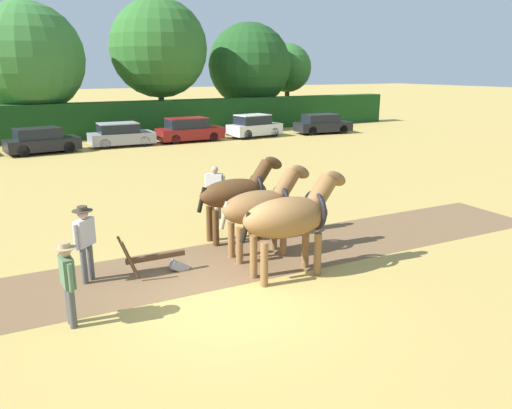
{
  "coord_description": "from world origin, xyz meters",
  "views": [
    {
      "loc": [
        -4.13,
        -8.8,
        4.76
      ],
      "look_at": [
        2.25,
        2.99,
        1.1
      ],
      "focal_mm": 35.0,
      "sensor_mm": 36.0,
      "label": 1
    }
  ],
  "objects_px": {
    "tree_right": "(287,68)",
    "parked_car_far_right": "(254,126)",
    "plow": "(161,261)",
    "draft_horse_trail_left": "(237,193)",
    "draft_horse_lead_left": "(291,217)",
    "farmer_beside_team": "(215,188)",
    "farmer_at_plow": "(85,238)",
    "farmer_onlooker_left": "(68,278)",
    "tree_center": "(159,48)",
    "tree_center_right": "(249,65)",
    "parked_car_center_right": "(121,135)",
    "draft_horse_lead_right": "(262,206)",
    "parked_car_right": "(189,130)",
    "parked_car_center": "(41,141)",
    "tree_center_left": "(28,58)",
    "parked_car_end_right": "(322,124)"
  },
  "relations": [
    {
      "from": "farmer_onlooker_left",
      "to": "plow",
      "type": "bearing_deg",
      "value": 31.18
    },
    {
      "from": "tree_right",
      "to": "tree_center",
      "type": "bearing_deg",
      "value": -168.13
    },
    {
      "from": "tree_center_right",
      "to": "parked_car_far_right",
      "type": "bearing_deg",
      "value": -115.55
    },
    {
      "from": "farmer_onlooker_left",
      "to": "parked_car_center_right",
      "type": "relative_size",
      "value": 0.42
    },
    {
      "from": "farmer_onlooker_left",
      "to": "tree_right",
      "type": "bearing_deg",
      "value": 48.72
    },
    {
      "from": "draft_horse_lead_left",
      "to": "draft_horse_lead_right",
      "type": "distance_m",
      "value": 1.47
    },
    {
      "from": "tree_center",
      "to": "draft_horse_lead_left",
      "type": "relative_size",
      "value": 3.47
    },
    {
      "from": "farmer_at_plow",
      "to": "parked_car_center_right",
      "type": "height_order",
      "value": "farmer_at_plow"
    },
    {
      "from": "draft_horse_lead_right",
      "to": "plow",
      "type": "height_order",
      "value": "draft_horse_lead_right"
    },
    {
      "from": "parked_car_right",
      "to": "parked_car_far_right",
      "type": "xyz_separation_m",
      "value": [
        4.9,
        -0.12,
        0.01
      ]
    },
    {
      "from": "farmer_onlooker_left",
      "to": "parked_car_center",
      "type": "xyz_separation_m",
      "value": [
        1.75,
        22.03,
        -0.27
      ]
    },
    {
      "from": "parked_car_center",
      "to": "parked_car_right",
      "type": "xyz_separation_m",
      "value": [
        9.32,
        0.5,
        0.05
      ]
    },
    {
      "from": "parked_car_center",
      "to": "parked_car_end_right",
      "type": "distance_m",
      "value": 19.73
    },
    {
      "from": "tree_center_left",
      "to": "parked_car_center_right",
      "type": "xyz_separation_m",
      "value": [
        4.32,
        -6.68,
        -4.71
      ]
    },
    {
      "from": "farmer_at_plow",
      "to": "farmer_onlooker_left",
      "type": "height_order",
      "value": "farmer_at_plow"
    },
    {
      "from": "farmer_at_plow",
      "to": "parked_car_center",
      "type": "height_order",
      "value": "farmer_at_plow"
    },
    {
      "from": "tree_center_left",
      "to": "tree_center_right",
      "type": "xyz_separation_m",
      "value": [
        17.61,
        1.13,
        -0.37
      ]
    },
    {
      "from": "tree_center",
      "to": "parked_car_end_right",
      "type": "relative_size",
      "value": 2.26
    },
    {
      "from": "tree_right",
      "to": "parked_car_far_right",
      "type": "distance_m",
      "value": 13.49
    },
    {
      "from": "draft_horse_lead_left",
      "to": "draft_horse_lead_right",
      "type": "xyz_separation_m",
      "value": [
        0.04,
        1.47,
        -0.12
      ]
    },
    {
      "from": "draft_horse_lead_right",
      "to": "parked_car_center_right",
      "type": "height_order",
      "value": "draft_horse_lead_right"
    },
    {
      "from": "draft_horse_trail_left",
      "to": "draft_horse_lead_right",
      "type": "bearing_deg",
      "value": -89.97
    },
    {
      "from": "plow",
      "to": "parked_car_center_right",
      "type": "distance_m",
      "value": 21.37
    },
    {
      "from": "tree_center_right",
      "to": "draft_horse_trail_left",
      "type": "xyz_separation_m",
      "value": [
        -14.74,
        -27.37,
        -3.69
      ]
    },
    {
      "from": "farmer_onlooker_left",
      "to": "parked_car_right",
      "type": "xyz_separation_m",
      "value": [
        11.07,
        22.53,
        -0.22
      ]
    },
    {
      "from": "parked_car_center",
      "to": "farmer_onlooker_left",
      "type": "bearing_deg",
      "value": -102.44
    },
    {
      "from": "plow",
      "to": "parked_car_right",
      "type": "distance_m",
      "value": 22.7
    },
    {
      "from": "parked_car_right",
      "to": "plow",
      "type": "bearing_deg",
      "value": -113.45
    },
    {
      "from": "farmer_at_plow",
      "to": "farmer_beside_team",
      "type": "xyz_separation_m",
      "value": [
        4.64,
        3.24,
        -0.05
      ]
    },
    {
      "from": "plow",
      "to": "draft_horse_trail_left",
      "type": "bearing_deg",
      "value": 28.6
    },
    {
      "from": "tree_center_right",
      "to": "farmer_at_plow",
      "type": "height_order",
      "value": "tree_center_right"
    },
    {
      "from": "tree_center_right",
      "to": "draft_horse_trail_left",
      "type": "relative_size",
      "value": 3.17
    },
    {
      "from": "draft_horse_lead_left",
      "to": "farmer_beside_team",
      "type": "height_order",
      "value": "draft_horse_lead_left"
    },
    {
      "from": "tree_center_left",
      "to": "tree_right",
      "type": "height_order",
      "value": "tree_center_left"
    },
    {
      "from": "tree_center_right",
      "to": "farmer_onlooker_left",
      "type": "relative_size",
      "value": 5.13
    },
    {
      "from": "tree_center_left",
      "to": "tree_center",
      "type": "distance_m",
      "value": 9.24
    },
    {
      "from": "draft_horse_lead_left",
      "to": "parked_car_right",
      "type": "relative_size",
      "value": 0.65
    },
    {
      "from": "farmer_onlooker_left",
      "to": "parked_car_center",
      "type": "height_order",
      "value": "farmer_onlooker_left"
    },
    {
      "from": "parked_car_far_right",
      "to": "farmer_onlooker_left",
      "type": "bearing_deg",
      "value": -133.43
    },
    {
      "from": "tree_center",
      "to": "tree_center_right",
      "type": "relative_size",
      "value": 1.15
    },
    {
      "from": "tree_center",
      "to": "draft_horse_lead_left",
      "type": "height_order",
      "value": "tree_center"
    },
    {
      "from": "parked_car_center",
      "to": "parked_car_far_right",
      "type": "distance_m",
      "value": 14.23
    },
    {
      "from": "tree_center_right",
      "to": "farmer_onlooker_left",
      "type": "distance_m",
      "value": 36.46
    },
    {
      "from": "tree_center_left",
      "to": "tree_center",
      "type": "bearing_deg",
      "value": -0.57
    },
    {
      "from": "draft_horse_trail_left",
      "to": "parked_car_far_right",
      "type": "bearing_deg",
      "value": 62.13
    },
    {
      "from": "tree_right",
      "to": "draft_horse_lead_left",
      "type": "relative_size",
      "value": 2.46
    },
    {
      "from": "parked_car_center_right",
      "to": "parked_car_far_right",
      "type": "distance_m",
      "value": 9.5
    },
    {
      "from": "parked_car_far_right",
      "to": "draft_horse_lead_right",
      "type": "bearing_deg",
      "value": -125.68
    },
    {
      "from": "draft_horse_lead_right",
      "to": "farmer_at_plow",
      "type": "xyz_separation_m",
      "value": [
        -4.33,
        0.43,
        -0.26
      ]
    },
    {
      "from": "tree_center",
      "to": "tree_center_right",
      "type": "distance_m",
      "value": 8.58
    }
  ]
}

